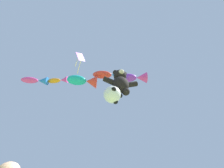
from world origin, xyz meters
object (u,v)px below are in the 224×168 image
Objects in this scene: fish_kite_magenta at (36,81)px; soccer_ball_kite at (112,95)px; fish_kite_teal at (84,81)px; fish_kite_tangerine at (59,80)px; fish_kite_violet at (135,78)px; fish_kite_crimson at (109,75)px; diamond_kite at (80,58)px; teddy_bear_kite at (120,82)px.

soccer_ball_kite is at bearing -22.53° from fish_kite_magenta.
fish_kite_tangerine reaches higher than fish_kite_teal.
fish_kite_crimson is at bearing -178.86° from fish_kite_violet.
fish_kite_crimson reaches higher than soccer_ball_kite.
fish_kite_magenta reaches higher than soccer_ball_kite.
fish_kite_teal is (-2.00, 1.45, 2.80)m from soccer_ball_kite.
fish_kite_violet is 4.35m from fish_kite_teal.
soccer_ball_kite is 0.65× the size of fish_kite_tangerine.
fish_kite_violet is 1.05× the size of fish_kite_teal.
soccer_ball_kite is at bearing -35.80° from fish_kite_teal.
fish_kite_crimson is (-2.23, -0.04, -0.25)m from fish_kite_violet.
fish_kite_tangerine reaches higher than fish_kite_magenta.
diamond_kite is at bearing -46.23° from fish_kite_tangerine.
fish_kite_teal is at bearing 149.64° from teddy_bear_kite.
fish_kite_teal is 1.34× the size of fish_kite_tangerine.
teddy_bear_kite is at bearing -5.20° from soccer_ball_kite.
fish_kite_crimson reaches higher than fish_kite_teal.
fish_kite_magenta is at bearing 157.47° from soccer_ball_kite.
fish_kite_crimson is 1.05× the size of fish_kite_teal.
diamond_kite is at bearing -139.82° from fish_kite_teal.
fish_kite_magenta is (-8.11, 1.37, -0.70)m from fish_kite_violet.
fish_kite_violet is at bearing -9.55° from fish_kite_magenta.
soccer_ball_kite is (-0.55, 0.05, -1.38)m from teddy_bear_kite.
fish_kite_tangerine is at bearing 169.53° from fish_kite_violet.
fish_kite_tangerine is 0.60× the size of diamond_kite.
teddy_bear_kite is 5.12m from diamond_kite.
fish_kite_violet is 8.26m from fish_kite_magenta.
fish_kite_magenta is (-3.92, 1.01, 0.39)m from fish_kite_teal.
fish_kite_violet is at bearing -4.84° from fish_kite_teal.
fish_kite_tangerine is 2.68m from diamond_kite.
fish_kite_tangerine reaches higher than teddy_bear_kite.
fish_kite_crimson is 3.14m from diamond_kite.
fish_kite_magenta is (-6.47, 2.51, 1.81)m from teddy_bear_kite.
teddy_bear_kite is 1.48m from soccer_ball_kite.
diamond_kite reaches higher than teddy_bear_kite.
fish_kite_tangerine is at bearing 163.53° from fish_kite_crimson.
fish_kite_magenta is (-5.92, 2.46, 3.19)m from soccer_ball_kite.
fish_kite_violet reaches higher than fish_kite_magenta.
fish_kite_teal is at bearing 175.16° from fish_kite_violet.
teddy_bear_kite is 1.36× the size of fish_kite_tangerine.
diamond_kite is (-3.31, 0.86, 3.81)m from teddy_bear_kite.
soccer_ball_kite is 4.59m from fish_kite_violet.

